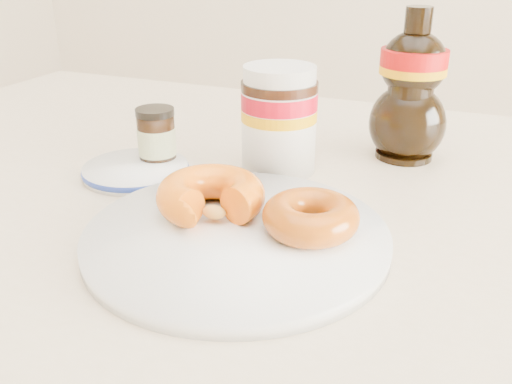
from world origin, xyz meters
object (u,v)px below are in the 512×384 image
at_px(nutella_jar, 279,115).
at_px(blue_rim_saucer, 136,170).
at_px(plate, 236,236).
at_px(syrup_bottle, 411,86).
at_px(dining_table, 282,259).
at_px(donut_bitten, 211,195).
at_px(dark_jar, 157,139).
at_px(donut_whole, 311,217).

bearing_deg(nutella_jar, blue_rim_saucer, -151.14).
relative_size(plate, syrup_bottle, 1.51).
height_order(dining_table, donut_bitten, donut_bitten).
bearing_deg(nutella_jar, dining_table, -65.46).
distance_m(nutella_jar, syrup_bottle, 0.18).
height_order(dining_table, dark_jar, dark_jar).
height_order(plate, nutella_jar, nutella_jar).
distance_m(plate, donut_whole, 0.08).
distance_m(dining_table, donut_whole, 0.16).
relative_size(dark_jar, blue_rim_saucer, 0.59).
xyz_separation_m(dark_jar, blue_rim_saucer, (-0.01, -0.04, -0.03)).
relative_size(dining_table, blue_rim_saucer, 10.44).
height_order(donut_bitten, nutella_jar, nutella_jar).
xyz_separation_m(plate, dark_jar, (-0.18, 0.15, 0.03)).
bearing_deg(dark_jar, donut_bitten, -41.44).
relative_size(syrup_bottle, blue_rim_saucer, 1.48).
relative_size(dining_table, nutella_jar, 10.43).
height_order(donut_whole, blue_rim_saucer, donut_whole).
bearing_deg(syrup_bottle, donut_whole, -98.91).
relative_size(plate, blue_rim_saucer, 2.23).
xyz_separation_m(plate, donut_whole, (0.07, 0.02, 0.02)).
bearing_deg(plate, syrup_bottle, 70.01).
bearing_deg(dark_jar, plate, -39.65).
bearing_deg(syrup_bottle, blue_rim_saucer, -146.96).
bearing_deg(donut_whole, dining_table, 122.92).
bearing_deg(blue_rim_saucer, plate, -30.42).
bearing_deg(donut_whole, plate, -160.31).
height_order(dining_table, plate, plate).
xyz_separation_m(nutella_jar, syrup_bottle, (0.14, 0.11, 0.03)).
height_order(dining_table, donut_whole, donut_whole).
distance_m(donut_bitten, donut_whole, 0.11).
xyz_separation_m(plate, syrup_bottle, (0.11, 0.31, 0.09)).
bearing_deg(syrup_bottle, dark_jar, -151.37).
bearing_deg(plate, nutella_jar, 98.75).
xyz_separation_m(plate, donut_bitten, (-0.04, 0.03, 0.03)).
xyz_separation_m(dining_table, nutella_jar, (-0.04, 0.08, 0.16)).
bearing_deg(plate, blue_rim_saucer, 149.58).
height_order(dining_table, syrup_bottle, syrup_bottle).
relative_size(nutella_jar, blue_rim_saucer, 1.00).
relative_size(donut_bitten, nutella_jar, 0.84).
distance_m(syrup_bottle, dark_jar, 0.34).
distance_m(dining_table, dark_jar, 0.22).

